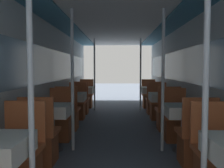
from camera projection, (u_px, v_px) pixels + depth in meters
wall_left at (48, 76)px, 4.96m from camera, size 0.05×10.28×2.17m
wall_right at (188, 76)px, 4.90m from camera, size 0.05×10.28×2.17m
ceiling_panel at (118, 20)px, 4.86m from camera, size 2.78×10.28×0.07m
chair_left_far_0 at (20, 163)px, 2.61m from camera, size 0.45×0.45×0.92m
support_pole_left_0 at (31, 92)px, 1.99m from camera, size 0.05×0.05×2.17m
dining_table_left_1 at (52, 112)px, 3.87m from camera, size 0.57×0.57×0.72m
chair_left_near_1 at (41, 143)px, 3.32m from camera, size 0.45×0.45×0.92m
chair_left_far_1 at (60, 124)px, 4.45m from camera, size 0.45×0.45×0.92m
support_pole_left_1 at (73, 81)px, 3.83m from camera, size 0.05×0.05×2.17m
dining_table_left_2 at (73, 98)px, 5.71m from camera, size 0.57×0.57×0.72m
chair_left_near_2 at (68, 116)px, 5.16m from camera, size 0.45×0.45×0.92m
chair_left_far_2 at (77, 108)px, 6.29m from camera, size 0.45×0.45×0.92m
dining_table_left_3 at (84, 91)px, 7.55m from camera, size 0.57×0.57×0.72m
chair_left_near_3 at (81, 104)px, 7.00m from camera, size 0.45×0.45×0.92m
chair_left_far_3 at (86, 99)px, 8.13m from camera, size 0.45×0.45×0.92m
support_pole_left_3 at (95, 75)px, 7.51m from camera, size 0.05×0.05×2.17m
chair_right_far_0 at (217, 165)px, 2.57m from camera, size 0.45×0.45×0.92m
support_pole_right_0 at (206, 92)px, 1.96m from camera, size 0.05×0.05×2.17m
dining_table_right_1 at (184, 113)px, 3.82m from camera, size 0.57×0.57×0.72m
chair_right_near_1 at (196, 144)px, 3.28m from camera, size 0.45×0.45×0.92m
chair_right_far_1 at (175, 125)px, 4.41m from camera, size 0.45×0.45×0.92m
support_pole_right_1 at (163, 81)px, 3.80m from camera, size 0.05×0.05×2.17m
dining_table_right_2 at (163, 98)px, 5.66m from camera, size 0.57×0.57×0.72m
chair_right_near_2 at (167, 117)px, 5.12m from camera, size 0.45×0.45×0.92m
chair_right_far_2 at (158, 108)px, 6.25m from camera, size 0.45×0.45×0.92m
dining_table_right_3 at (152, 91)px, 7.50m from camera, size 0.57×0.57×0.72m
chair_right_near_3 at (154, 104)px, 6.96m from camera, size 0.45×0.45×0.92m
chair_right_far_3 at (149, 99)px, 8.09m from camera, size 0.45×0.45×0.92m
support_pole_right_3 at (141, 75)px, 7.48m from camera, size 0.05×0.05×2.17m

